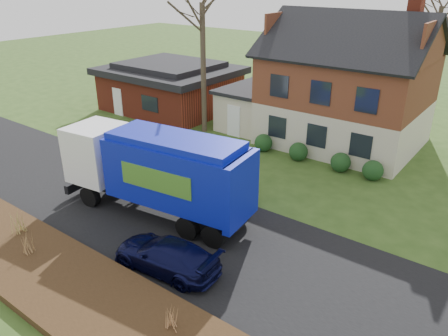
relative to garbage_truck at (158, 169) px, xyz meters
The scene contains 11 objects.
ground 2.39m from the garbage_truck, 23.72° to the right, with size 120.00×120.00×0.00m, color #2D4818.
road 2.38m from the garbage_truck, 23.72° to the right, with size 80.00×7.00×0.02m, color black.
mulch_verge 6.05m from the garbage_truck, 82.45° to the right, with size 80.00×3.50×0.30m, color black.
main_house 13.88m from the garbage_truck, 80.66° to the left, with size 12.95×8.95×9.26m.
ranch_house 16.95m from the garbage_truck, 131.61° to the left, with size 9.80×8.20×3.70m.
garbage_truck is the anchor object (origin of this frame).
silver_sedan 3.61m from the garbage_truck, 81.38° to the left, with size 1.58×4.55×1.50m, color #9DA0A5.
navy_wagon 4.41m from the garbage_truck, 42.57° to the right, with size 1.72×4.22×1.23m, color black.
grass_clump_west 6.03m from the garbage_truck, 123.56° to the right, with size 0.37×0.30×0.98m.
grass_clump_mid 5.89m from the garbage_truck, 105.96° to the right, with size 0.31×0.25×0.86m.
grass_clump_east 7.56m from the garbage_truck, 42.86° to the right, with size 0.33×0.27×0.83m.
Camera 1 is at (11.90, -11.72, 10.02)m, focal length 35.00 mm.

